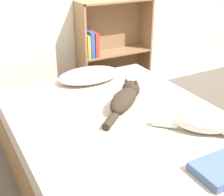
{
  "coord_description": "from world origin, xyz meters",
  "views": [
    {
      "loc": [
        -0.98,
        -1.65,
        1.56
      ],
      "look_at": [
        0.0,
        0.14,
        0.58
      ],
      "focal_mm": 50.0,
      "sensor_mm": 36.0,
      "label": 1
    }
  ],
  "objects": [
    {
      "name": "blanket_fold",
      "position": [
        0.19,
        -0.77,
        0.5
      ],
      "size": [
        0.33,
        0.23,
        0.05
      ],
      "color": "#4C668E",
      "rests_on": "bed"
    },
    {
      "name": "cat_dark",
      "position": [
        0.13,
        0.17,
        0.54
      ],
      "size": [
        0.51,
        0.46,
        0.17
      ],
      "rotation": [
        0.0,
        0.0,
        0.71
      ],
      "color": "#33281E",
      "rests_on": "bed"
    },
    {
      "name": "cat_light",
      "position": [
        0.38,
        -0.42,
        0.55
      ],
      "size": [
        0.44,
        0.43,
        0.15
      ],
      "rotation": [
        0.0,
        0.0,
        5.52
      ],
      "color": "white",
      "rests_on": "bed"
    },
    {
      "name": "pillow",
      "position": [
        0.09,
        0.74,
        0.53
      ],
      "size": [
        0.57,
        0.36,
        0.1
      ],
      "color": "white",
      "rests_on": "bed"
    },
    {
      "name": "ground_plane",
      "position": [
        0.0,
        0.0,
        0.0
      ],
      "size": [
        8.0,
        8.0,
        0.0
      ],
      "primitive_type": "plane",
      "color": "brown"
    },
    {
      "name": "bookshelf",
      "position": [
        0.58,
        1.22,
        0.56
      ],
      "size": [
        0.8,
        0.26,
        1.1
      ],
      "color": "#8E6B47",
      "rests_on": "ground_plane"
    },
    {
      "name": "bed",
      "position": [
        0.0,
        0.0,
        0.24
      ],
      "size": [
        1.48,
        1.9,
        0.48
      ],
      "color": "brown",
      "rests_on": "ground_plane"
    }
  ]
}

